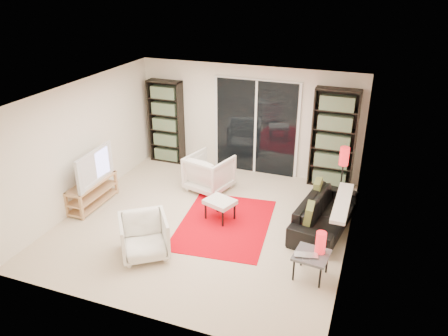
{
  "coord_description": "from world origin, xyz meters",
  "views": [
    {
      "loc": [
        2.71,
        -6.34,
        4.21
      ],
      "look_at": [
        0.25,
        0.3,
        1.0
      ],
      "focal_mm": 35.0,
      "sensor_mm": 36.0,
      "label": 1
    }
  ],
  "objects": [
    {
      "name": "ottoman",
      "position": [
        0.21,
        0.19,
        0.34
      ],
      "size": [
        0.63,
        0.57,
        0.4
      ],
      "color": "silver",
      "rests_on": "floor"
    },
    {
      "name": "side_table",
      "position": [
        2.07,
        -0.89,
        0.36
      ],
      "size": [
        0.55,
        0.55,
        0.4
      ],
      "color": "#4E4F53",
      "rests_on": "floor"
    },
    {
      "name": "floor_lamp",
      "position": [
        2.22,
        1.35,
        0.96
      ],
      "size": [
        0.19,
        0.19,
        1.27
      ],
      "color": "black",
      "rests_on": "floor"
    },
    {
      "name": "armchair_back",
      "position": [
        -0.43,
        1.25,
        0.38
      ],
      "size": [
        1.01,
        1.02,
        0.77
      ],
      "primitive_type": "imported",
      "rotation": [
        0.0,
        0.0,
        2.88
      ],
      "color": "silver",
      "rests_on": "floor"
    },
    {
      "name": "bookshelf_right",
      "position": [
        1.9,
        2.33,
        1.05
      ],
      "size": [
        0.9,
        0.3,
        2.1
      ],
      "color": "black",
      "rests_on": "ground"
    },
    {
      "name": "sofa",
      "position": [
        2.06,
        0.57,
        0.28
      ],
      "size": [
        1.02,
        1.99,
        0.55
      ],
      "primitive_type": "imported",
      "rotation": [
        0.0,
        0.0,
        1.42
      ],
      "color": "black",
      "rests_on": "floor"
    },
    {
      "name": "floor",
      "position": [
        0.0,
        0.0,
        0.0
      ],
      "size": [
        5.0,
        5.0,
        0.0
      ],
      "primitive_type": "plane",
      "color": "beige",
      "rests_on": "ground"
    },
    {
      "name": "wall_back",
      "position": [
        0.0,
        2.5,
        1.2
      ],
      "size": [
        5.0,
        0.02,
        2.4
      ],
      "primitive_type": "cube",
      "color": "white",
      "rests_on": "ground"
    },
    {
      "name": "laptop",
      "position": [
        2.01,
        -1.02,
        0.41
      ],
      "size": [
        0.39,
        0.3,
        0.03
      ],
      "primitive_type": "imported",
      "rotation": [
        0.0,
        0.0,
        0.22
      ],
      "color": "silver",
      "rests_on": "side_table"
    },
    {
      "name": "wall_left",
      "position": [
        -2.5,
        0.0,
        1.2
      ],
      "size": [
        0.02,
        5.0,
        2.4
      ],
      "primitive_type": "cube",
      "color": "white",
      "rests_on": "ground"
    },
    {
      "name": "bookshelf_left",
      "position": [
        -1.95,
        2.33,
        0.98
      ],
      "size": [
        0.8,
        0.3,
        1.95
      ],
      "color": "black",
      "rests_on": "ground"
    },
    {
      "name": "tv",
      "position": [
        -2.3,
        -0.16,
        0.83
      ],
      "size": [
        0.21,
        1.15,
        0.66
      ],
      "primitive_type": "imported",
      "rotation": [
        0.0,
        0.0,
        1.62
      ],
      "color": "black",
      "rests_on": "tv_stand"
    },
    {
      "name": "armchair_front",
      "position": [
        -0.53,
        -1.27,
        0.34
      ],
      "size": [
        1.04,
        1.04,
        0.69
      ],
      "primitive_type": "imported",
      "rotation": [
        0.0,
        0.0,
        0.63
      ],
      "color": "silver",
      "rests_on": "floor"
    },
    {
      "name": "rug",
      "position": [
        0.36,
        0.05,
        0.01
      ],
      "size": [
        1.79,
        2.29,
        0.01
      ],
      "primitive_type": "cube",
      "rotation": [
        0.0,
        0.0,
        0.11
      ],
      "color": "red",
      "rests_on": "floor"
    },
    {
      "name": "sliding_door",
      "position": [
        0.2,
        2.46,
        1.05
      ],
      "size": [
        1.92,
        0.08,
        2.16
      ],
      "color": "white",
      "rests_on": "ground"
    },
    {
      "name": "tv_stand",
      "position": [
        -2.32,
        -0.16,
        0.26
      ],
      "size": [
        0.39,
        1.21,
        0.5
      ],
      "color": "tan",
      "rests_on": "floor"
    },
    {
      "name": "wall_front",
      "position": [
        0.0,
        -2.5,
        1.2
      ],
      "size": [
        5.0,
        0.02,
        2.4
      ],
      "primitive_type": "cube",
      "color": "white",
      "rests_on": "ground"
    },
    {
      "name": "ceiling",
      "position": [
        0.0,
        0.0,
        2.4
      ],
      "size": [
        5.0,
        5.0,
        0.02
      ],
      "primitive_type": "cube",
      "color": "white",
      "rests_on": "wall_back"
    },
    {
      "name": "wall_right",
      "position": [
        2.5,
        0.0,
        1.2
      ],
      "size": [
        0.02,
        5.0,
        2.4
      ],
      "primitive_type": "cube",
      "color": "white",
      "rests_on": "ground"
    },
    {
      "name": "table_lamp",
      "position": [
        2.17,
        -0.8,
        0.57
      ],
      "size": [
        0.15,
        0.15,
        0.34
      ],
      "primitive_type": "cylinder",
      "color": "red",
      "rests_on": "side_table"
    }
  ]
}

